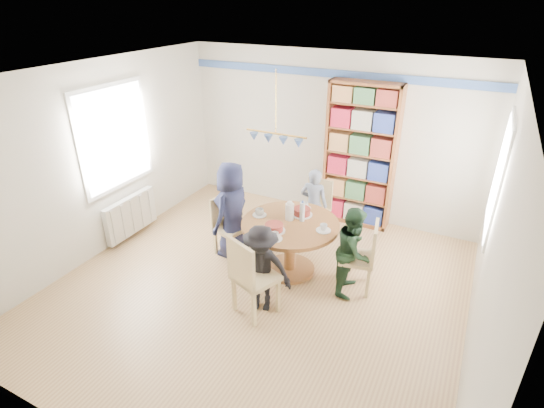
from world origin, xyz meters
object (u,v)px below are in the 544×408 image
Objects in this scene: chair_far at (317,206)px; person_far at (314,205)px; chair_near at (250,275)px; bookshelf at (360,157)px; chair_right at (364,254)px; person_near at (261,269)px; dining_table at (290,235)px; chair_left at (227,223)px; person_left at (232,210)px; person_right at (354,251)px; radiator at (131,215)px.

chair_far is 0.79× the size of person_far.
bookshelf reaches higher than chair_near.
chair_right is 0.41× the size of bookshelf.
person_far is at bearing 77.84° from person_near.
bookshelf reaches higher than person_near.
chair_left is (-1.01, 0.01, -0.07)m from dining_table.
chair_left is 1.44m from chair_far.
person_far is at bearing 90.06° from chair_near.
person_far is (-1.04, 0.89, 0.06)m from chair_right.
person_left is 1.80m from person_right.
bookshelf is at bearing 11.64° from person_right.
person_left reaches higher than person_far.
chair_right is 0.82× the size of person_far.
dining_table is 1.11× the size of person_right.
chair_far is at bearing 77.75° from person_near.
chair_near is 1.38m from person_left.
radiator is 2.90m from chair_far.
dining_table reaches higher than radiator.
bookshelf is at bearing 51.94° from chair_left.
person_right is 1.97m from bookshelf.
person_left is 2.23m from bookshelf.
chair_near is at bearing -133.82° from chair_right.
chair_far reaches higher than chair_left.
chair_far is 2.10m from chair_near.
person_near is (1.03, -0.88, 0.08)m from chair_left.
person_right is 0.51× the size of bookshelf.
bookshelf is at bearing 81.53° from chair_near.
chair_right is 1.94m from bookshelf.
chair_near is (-0.04, -1.03, 0.02)m from dining_table.
person_right is at bearing 3.64° from radiator.
person_right reaches higher than chair_left.
dining_table is 0.92× the size of person_left.
chair_near is at bearing -123.87° from person_near.
chair_near is at bearing 42.55° from person_left.
person_near is at bearing -136.85° from chair_right.
radiator is 2.70m from chair_near.
dining_table is 1.01m from chair_left.
chair_far reaches higher than radiator.
radiator is at bearing 163.23° from chair_near.
chair_far is at bearing -93.46° from person_far.
person_near is 2.74m from bookshelf.
chair_near is 0.88× the size of person_right.
person_right reaches higher than person_near.
chair_right is at bearing 135.26° from person_far.
chair_left is at bearing -128.06° from bookshelf.
bookshelf is at bearing 59.37° from chair_far.
person_far is 1.10m from bookshelf.
person_far is (0.87, 0.92, -0.13)m from person_left.
dining_table is at bearing 88.21° from person_far.
person_right reaches higher than chair_right.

